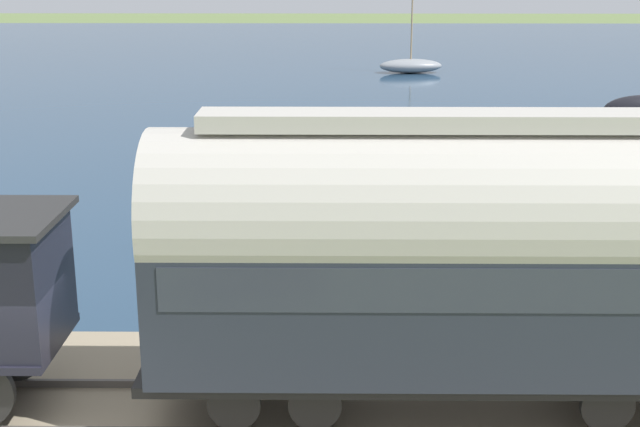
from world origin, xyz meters
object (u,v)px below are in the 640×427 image
(sailboat_gray, at_px, (411,65))
(passenger_coach, at_px, (460,252))
(rowboat_mid_harbor, at_px, (168,242))
(rowboat_near_shore, at_px, (518,226))

(sailboat_gray, bearing_deg, passenger_coach, 171.24)
(passenger_coach, relative_size, rowboat_mid_harbor, 4.53)
(rowboat_mid_harbor, bearing_deg, passenger_coach, -95.45)
(sailboat_gray, height_order, rowboat_mid_harbor, sailboat_gray)
(rowboat_mid_harbor, distance_m, rowboat_near_shore, 9.08)
(passenger_coach, xyz_separation_m, rowboat_near_shore, (10.39, -3.12, -2.80))
(sailboat_gray, bearing_deg, rowboat_mid_harbor, 160.72)
(passenger_coach, xyz_separation_m, sailboat_gray, (42.84, -3.14, -2.49))
(passenger_coach, distance_m, rowboat_mid_harbor, 10.85)
(sailboat_gray, height_order, rowboat_near_shore, sailboat_gray)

